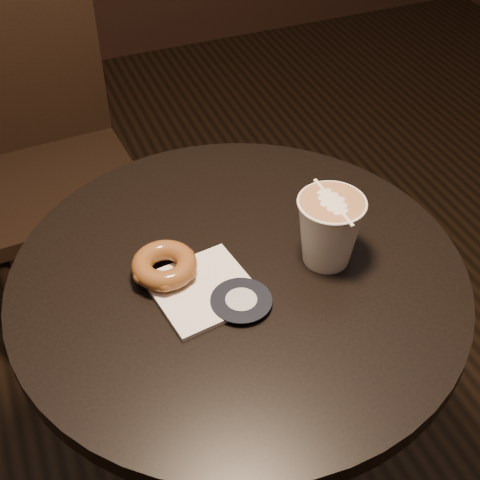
# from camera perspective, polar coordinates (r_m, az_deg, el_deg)

# --- Properties ---
(cafe_table) EXTENTS (0.70, 0.70, 0.75)m
(cafe_table) POSITION_cam_1_polar(r_m,az_deg,el_deg) (1.17, -0.13, -9.69)
(cafe_table) COLOR black
(cafe_table) RESTS_ON ground
(chair) EXTENTS (0.43, 0.43, 1.03)m
(chair) POSITION_cam_1_polar(r_m,az_deg,el_deg) (1.74, -17.01, 9.13)
(chair) COLOR black
(chair) RESTS_ON ground
(pastry_bag) EXTENTS (0.16, 0.16, 0.01)m
(pastry_bag) POSITION_cam_1_polar(r_m,az_deg,el_deg) (0.99, -3.13, -4.25)
(pastry_bag) COLOR white
(pastry_bag) RESTS_ON cafe_table
(doughnut) EXTENTS (0.10, 0.10, 0.03)m
(doughnut) POSITION_cam_1_polar(r_m,az_deg,el_deg) (1.00, -6.47, -2.16)
(doughnut) COLOR brown
(doughnut) RESTS_ON pastry_bag
(latte_cup) EXTENTS (0.10, 0.10, 0.11)m
(latte_cup) POSITION_cam_1_polar(r_m,az_deg,el_deg) (1.01, 7.59, 0.77)
(latte_cup) COLOR white
(latte_cup) RESTS_ON cafe_table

